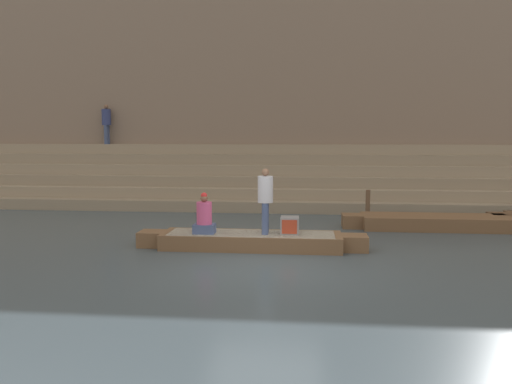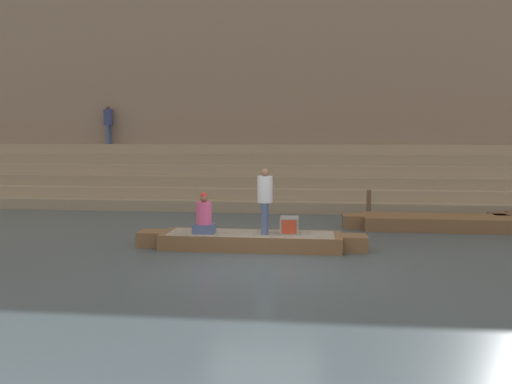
# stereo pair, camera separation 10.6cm
# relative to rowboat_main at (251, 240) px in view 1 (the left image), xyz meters

# --- Properties ---
(ground_plane) EXTENTS (120.00, 120.00, 0.00)m
(ground_plane) POSITION_rel_rowboat_main_xyz_m (0.49, -1.65, -0.21)
(ground_plane) COLOR #3D4C56
(ghat_steps) EXTENTS (36.00, 3.47, 2.44)m
(ghat_steps) POSITION_rel_rowboat_main_xyz_m (0.49, 7.83, 0.68)
(ghat_steps) COLOR gray
(ghat_steps) RESTS_ON ground
(back_wall) EXTENTS (34.20, 1.28, 9.05)m
(back_wall) POSITION_rel_rowboat_main_xyz_m (0.49, 9.68, 4.29)
(back_wall) COLOR #7F6B5B
(back_wall) RESTS_ON ground
(rowboat_main) EXTENTS (5.73, 1.28, 0.38)m
(rowboat_main) POSITION_rel_rowboat_main_xyz_m (0.00, 0.00, 0.00)
(rowboat_main) COLOR brown
(rowboat_main) RESTS_ON ground
(person_standing) EXTENTS (0.38, 0.38, 1.62)m
(person_standing) POSITION_rel_rowboat_main_xyz_m (0.36, -0.03, 1.10)
(person_standing) COLOR #3D4C75
(person_standing) RESTS_ON rowboat_main
(person_rowing) EXTENTS (0.53, 0.42, 1.02)m
(person_rowing) POSITION_rel_rowboat_main_xyz_m (-1.16, -0.12, 0.57)
(person_rowing) COLOR #3D4C75
(person_rowing) RESTS_ON rowboat_main
(tv_set) EXTENTS (0.45, 0.47, 0.42)m
(tv_set) POSITION_rel_rowboat_main_xyz_m (0.96, 0.03, 0.39)
(tv_set) COLOR slate
(tv_set) RESTS_ON rowboat_main
(moored_boat_shore) EXTENTS (5.60, 1.35, 0.40)m
(moored_boat_shore) POSITION_rel_rowboat_main_xyz_m (5.27, 3.17, 0.01)
(moored_boat_shore) COLOR brown
(moored_boat_shore) RESTS_ON ground
(mooring_post) EXTENTS (0.15, 0.15, 1.01)m
(mooring_post) POSITION_rel_rowboat_main_xyz_m (3.41, 4.62, 0.30)
(mooring_post) COLOR brown
(mooring_post) RESTS_ON ground
(person_on_steps) EXTENTS (0.38, 0.38, 1.70)m
(person_on_steps) POSITION_rel_rowboat_main_xyz_m (-7.27, 8.79, 3.21)
(person_on_steps) COLOR #3D4C75
(person_on_steps) RESTS_ON ghat_steps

